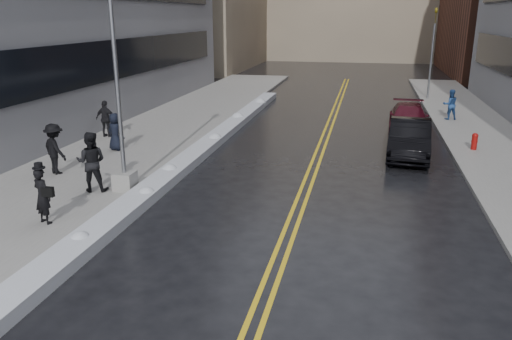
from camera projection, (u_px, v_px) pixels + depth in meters
The scene contains 17 objects.
ground at pixel (201, 226), 14.09m from camera, with size 160.00×160.00×0.00m, color black.
sidewalk_west at pixel (155, 134), 24.58m from camera, with size 5.50×50.00×0.15m, color gray.
sidewalk_east at pixel (498, 152), 21.33m from camera, with size 4.00×50.00×0.15m, color gray.
lane_line_left at pixel (319, 144), 22.93m from camera, with size 0.12×50.00×0.01m, color gold.
lane_line_right at pixel (326, 145), 22.87m from camera, with size 0.12×50.00×0.01m, color gold.
snow_ridge at pixel (206, 146), 22.00m from camera, with size 0.90×30.00×0.34m, color #B9BBC3.
lamppost at pixel (120, 119), 15.88m from camera, with size 0.65×0.65×7.62m.
fire_hydrant at pixel (475, 140), 21.40m from camera, with size 0.26×0.26×0.73m.
traffic_signal at pixel (432, 50), 33.70m from camera, with size 0.16×0.20×6.00m.
pedestrian_fedora at pixel (42, 196), 13.71m from camera, with size 0.58×0.38×1.59m, color black.
pedestrian_b at pixel (91, 162), 16.21m from camera, with size 0.96×0.75×1.98m, color black.
pedestrian_c at pixel (115, 132), 21.19m from camera, with size 0.78×0.51×1.60m, color black.
pedestrian_d at pixel (106, 119), 23.51m from camera, with size 1.01×0.42×1.73m, color black.
pedestrian_e at pixel (55, 149), 18.01m from camera, with size 1.20×0.69×1.85m, color black.
pedestrian_east at pixel (450, 105), 27.47m from camera, with size 0.80×0.63×1.65m, color navy.
car_black at pixel (409, 139), 20.75m from camera, with size 1.63×4.68×1.54m, color black.
car_maroon at pixel (409, 118), 25.36m from camera, with size 1.91×4.69×1.36m, color #3D0914.
Camera 1 is at (4.32, -12.34, 5.71)m, focal length 35.00 mm.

